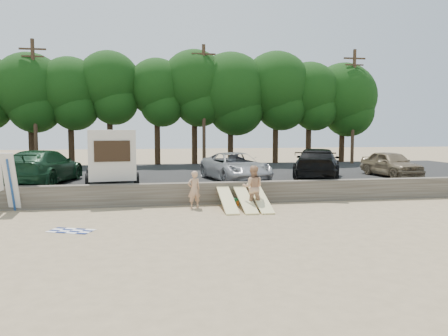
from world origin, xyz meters
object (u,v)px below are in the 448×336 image
at_px(box_trailer, 111,154).
at_px(car_3, 317,164).
at_px(car_1, 43,167).
at_px(beachgoer_a, 194,190).
at_px(car_4, 391,164).
at_px(cooler, 234,202).
at_px(beachgoer_b, 253,187).
at_px(car_2, 235,167).

relative_size(box_trailer, car_3, 0.77).
height_order(car_1, beachgoer_a, car_1).
height_order(car_4, cooler, car_4).
height_order(car_1, car_4, car_1).
bearing_deg(car_3, car_1, 22.65).
xyz_separation_m(car_1, cooler, (9.02, -3.94, -1.40)).
height_order(car_1, car_3, car_1).
bearing_deg(car_4, beachgoer_a, -163.93).
bearing_deg(beachgoer_b, beachgoer_a, -1.89).
xyz_separation_m(car_1, beachgoer_a, (7.17, -4.31, -0.74)).
xyz_separation_m(car_3, beachgoer_a, (-7.25, -3.99, -0.73)).
xyz_separation_m(box_trailer, car_1, (-3.38, 0.72, -0.66)).
relative_size(car_4, beachgoer_a, 2.65).
height_order(car_4, beachgoer_b, car_4).
distance_m(car_4, beachgoer_a, 12.73).
height_order(car_2, cooler, car_2).
bearing_deg(cooler, car_4, 7.60).
bearing_deg(beachgoer_b, cooler, -45.42).
bearing_deg(car_1, cooler, 166.97).
relative_size(box_trailer, car_2, 0.83).
distance_m(beachgoer_a, cooler, 1.99).
distance_m(box_trailer, car_3, 11.06).
xyz_separation_m(box_trailer, car_3, (11.04, 0.40, -0.67)).
distance_m(car_1, cooler, 9.94).
xyz_separation_m(box_trailer, car_2, (6.38, 0.22, -0.77)).
xyz_separation_m(box_trailer, car_4, (15.72, 0.82, -0.78)).
height_order(car_4, beachgoer_a, car_4).
bearing_deg(box_trailer, beachgoer_a, -49.91).
bearing_deg(beachgoer_b, box_trailer, -21.28).
bearing_deg(car_2, car_1, 166.61).
bearing_deg(car_4, beachgoer_b, -156.05).
bearing_deg(box_trailer, car_4, -3.46).
xyz_separation_m(car_2, beachgoer_a, (-2.60, -3.81, -0.63)).
distance_m(car_4, cooler, 10.94).
bearing_deg(cooler, car_3, 19.59).
xyz_separation_m(box_trailer, cooler, (5.63, -3.22, -2.06)).
bearing_deg(cooler, car_1, 142.18).
distance_m(car_1, beachgoer_a, 8.40).
height_order(box_trailer, cooler, box_trailer).
bearing_deg(car_4, car_1, 176.08).
relative_size(box_trailer, car_4, 1.03).
height_order(car_1, car_2, car_1).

